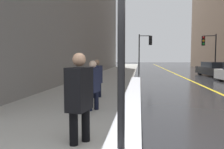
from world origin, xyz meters
TOP-DOWN VIEW (x-y plane):
  - sidewalk_slab at (-2.00, 15.00)m, footprint 4.00×80.00m
  - road_centre_stripe at (4.00, 15.00)m, footprint 0.16×80.00m
  - snow_bank_curb at (0.19, 6.25)m, footprint 0.63×15.00m
  - building_facade_left at (-7.00, 20.00)m, footprint 6.00×36.00m
  - traffic_light_near at (1.06, 19.02)m, footprint 1.31×0.41m
  - traffic_light_far at (6.80, 18.76)m, footprint 1.31×0.33m
  - pedestrian_in_glasses at (-0.61, 1.00)m, footprint 0.42×0.59m
  - pedestrian_nearside at (-0.91, 3.52)m, footprint 0.37×0.53m
  - pedestrian_trailing at (-1.20, 5.59)m, footprint 0.38×0.54m
  - parked_car_black at (6.89, 16.91)m, footprint 2.08×4.96m

SIDE VIEW (x-z plane):
  - road_centre_stripe at x=4.00m, z-range 0.00..0.00m
  - sidewalk_slab at x=-2.00m, z-range 0.00..0.01m
  - snow_bank_curb at x=0.19m, z-range 0.00..0.12m
  - parked_car_black at x=6.89m, z-range -0.02..1.21m
  - pedestrian_nearside at x=-0.91m, z-range 0.08..1.58m
  - pedestrian_trailing at x=-1.20m, z-range 0.08..1.59m
  - pedestrian_in_glasses at x=-0.61m, z-range 0.09..1.75m
  - traffic_light_far at x=6.80m, z-range 0.84..4.64m
  - traffic_light_near at x=1.06m, z-range 0.87..4.76m
  - building_facade_left at x=-7.00m, z-range 0.00..15.19m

